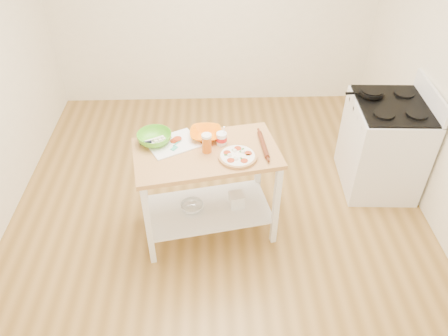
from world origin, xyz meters
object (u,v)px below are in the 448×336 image
beer_pint (207,143)px  rolling_pin (263,145)px  skillet (371,93)px  shelf_bin (237,200)px  spatula (176,145)px  knife (151,141)px  orange_bowl (206,134)px  yogurt_tub (222,139)px  shelf_glass_bowl (192,207)px  pizza (237,156)px  prep_island (207,175)px  cutting_board (173,143)px  green_bowl (154,138)px  gas_stove (383,145)px

beer_pint → rolling_pin: beer_pint is taller
skillet → shelf_bin: skillet is taller
spatula → knife: size_ratio=0.58×
skillet → orange_bowl: bearing=-162.1°
yogurt_tub → shelf_glass_bowl: bearing=-157.9°
pizza → shelf_bin: (0.01, 0.13, -0.59)m
yogurt_tub → spatula: bearing=-175.2°
prep_island → pizza: bearing=-20.3°
skillet → shelf_glass_bowl: (-1.71, -0.79, -0.68)m
prep_island → beer_pint: 0.33m
spatula → beer_pint: bearing=-70.0°
cutting_board → knife: (-0.18, 0.02, 0.01)m
green_bowl → cutting_board: bearing=-10.8°
cutting_board → shelf_bin: cutting_board is taller
pizza → cutting_board: 0.57m
prep_island → cutting_board: 0.40m
skillet → cutting_board: (-1.85, -0.67, -0.07)m
spatula → rolling_pin: size_ratio=0.44×
gas_stove → knife: gas_stove is taller
prep_island → pizza: (0.25, -0.09, 0.27)m
pizza → cutting_board: bearing=158.7°
prep_island → shelf_bin: 0.42m
gas_stove → shelf_bin: (-1.49, -0.58, -0.15)m
green_bowl → gas_stove: bearing=12.4°
pizza → beer_pint: bearing=158.8°
skillet → gas_stove: bearing=-45.0°
prep_island → cutting_board: size_ratio=2.57×
cutting_board → shelf_bin: bearing=-35.8°
skillet → orange_bowl: (-1.57, -0.58, -0.04)m
cutting_board → shelf_glass_bowl: 0.64m
prep_island → shelf_glass_bowl: bearing=-177.1°
gas_stove → skillet: bearing=140.3°
rolling_pin → shelf_bin: (-0.21, -0.01, -0.60)m
cutting_board → beer_pint: 0.31m
orange_bowl → yogurt_tub: bearing=-37.2°
spatula → rolling_pin: 0.72m
beer_pint → spatula: bearing=165.0°
rolling_pin → shelf_bin: 0.63m
knife → shelf_bin: 0.94m
knife → rolling_pin: (0.93, -0.08, 0.00)m
pizza → yogurt_tub: bearing=121.7°
skillet → shelf_bin: size_ratio=2.84×
beer_pint → rolling_pin: 0.47m
prep_island → spatula: 0.37m
knife → orange_bowl: orange_bowl is taller
cutting_board → orange_bowl: size_ratio=1.84×
beer_pint → shelf_glass_bowl: beer_pint is taller
pizza → knife: bearing=162.4°
prep_island → shelf_bin: bearing=7.9°
spatula → prep_island: bearing=-70.9°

